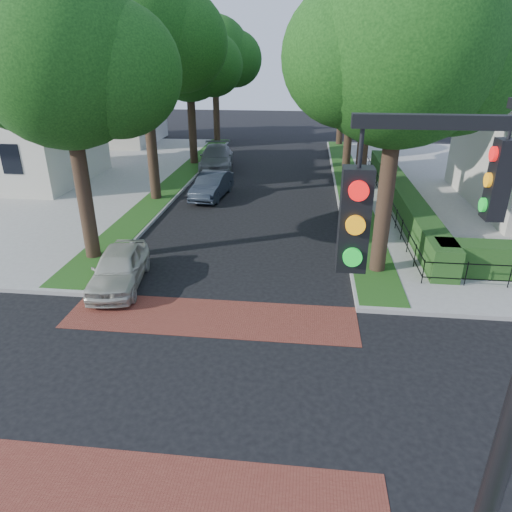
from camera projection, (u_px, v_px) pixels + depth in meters
The scene contains 21 objects.
ground at pixel (185, 386), 11.21m from camera, with size 120.00×120.00×0.00m, color black.
crosswalk_far at pixel (211, 317), 14.12m from camera, with size 9.00×2.20×0.01m, color maroon.
crosswalk_near at pixel (141, 502), 8.30m from camera, with size 9.00×2.20×0.01m, color maroon.
grass_strip_ne at pixel (350, 184), 27.95m from camera, with size 1.60×29.80×0.02m, color #194D16.
grass_strip_nw at pixel (178, 179), 29.05m from camera, with size 1.60×29.80×0.02m, color #194D16.
tree_right_near at pixel (405, 49), 14.13m from camera, with size 7.75×6.67×10.66m.
tree_right_mid at pixel (374, 42), 21.26m from camera, with size 8.25×7.09×11.22m.
tree_right_far at pixel (355, 64), 29.85m from camera, with size 7.25×6.23×9.74m.
tree_right_back at pixel (346, 57), 37.88m from camera, with size 7.50×6.45×10.20m.
tree_left_near at pixel (69, 61), 15.38m from camera, with size 7.50×6.45×10.20m.
tree_left_mid at pixel (145, 35), 22.23m from camera, with size 8.00×6.88×11.48m.
tree_left_far at pixel (191, 60), 30.88m from camera, with size 7.00×6.02×9.86m.
tree_left_back at pixel (216, 55), 38.95m from camera, with size 7.75×6.66×10.44m.
hedge_main_road at pixel (401, 195), 23.75m from camera, with size 1.00×18.00×1.20m, color #1B4718.
fence_main_road at pixel (385, 197), 23.90m from camera, with size 0.06×18.00×0.90m, color black, non-canonical shape.
house_left_near at pixel (2, 99), 27.09m from camera, with size 10.00×9.00×10.14m.
house_left_far at pixel (101, 85), 39.81m from camera, with size 10.00×9.00×10.14m.
traffic_signal at pixel (504, 341), 4.80m from camera, with size 2.17×2.00×8.00m.
parked_car_front at pixel (119, 268), 15.85m from camera, with size 1.60×3.97×1.35m, color #B5B5A3.
parked_car_middle at pixel (212, 185), 25.72m from camera, with size 1.45×4.17×1.37m, color #222A34.
parked_car_rear at pixel (217, 158), 32.05m from camera, with size 2.24×5.52×1.60m, color slate.
Camera 1 is at (2.74, -8.70, 7.47)m, focal length 32.00 mm.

